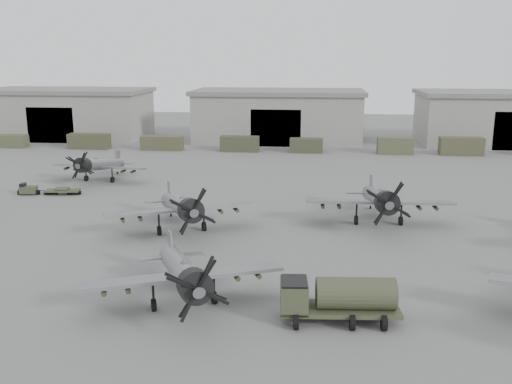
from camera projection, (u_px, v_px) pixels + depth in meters
ground at (219, 270)px, 39.39m from camera, size 220.00×220.00×0.00m
hangar_left at (67, 113)px, 102.11m from camera, size 29.00×14.80×8.70m
hangar_center at (278, 115)px, 98.29m from camera, size 29.00×14.80×8.70m
hangar_right at (507, 118)px, 94.47m from camera, size 29.00×14.80×8.70m
support_truck_0 at (9, 141)px, 91.81m from camera, size 5.78×2.20×1.98m
support_truck_1 at (89, 141)px, 90.41m from camera, size 6.47×2.20×2.38m
support_truck_2 at (162, 143)px, 89.25m from camera, size 6.52×2.20×2.19m
support_truck_3 at (240, 144)px, 88.00m from camera, size 5.92×2.20×2.32m
support_truck_4 at (306, 145)px, 86.99m from camera, size 5.01×2.20×2.14m
support_truck_5 at (395, 146)px, 85.61m from camera, size 5.26×2.20×2.51m
support_truck_6 at (461, 146)px, 84.62m from camera, size 6.32×2.20×2.64m
aircraft_near_1 at (184, 273)px, 33.10m from camera, size 11.72×10.60×4.76m
aircraft_mid_1 at (182, 207)px, 47.11m from camera, size 12.27×11.13×5.03m
aircraft_mid_2 at (380, 199)px, 49.37m from camera, size 12.80×11.52×5.13m
aircraft_far_0 at (98, 165)px, 66.40m from camera, size 11.29×10.16×4.49m
fuel_tanker at (338, 296)px, 31.60m from camera, size 6.77×3.39×2.56m
tug_trailer at (41, 190)px, 60.73m from camera, size 6.35×1.82×1.26m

